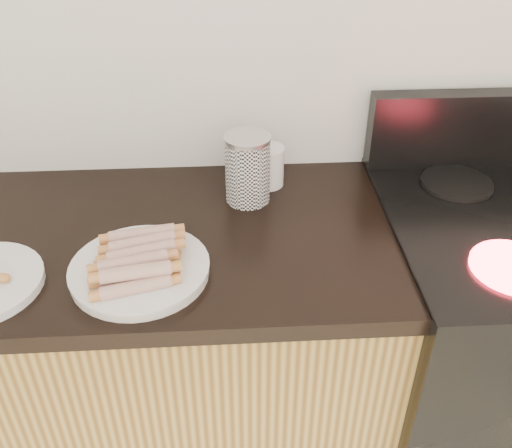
{
  "coord_description": "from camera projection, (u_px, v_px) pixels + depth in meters",
  "views": [
    {
      "loc": [
        0.03,
        0.63,
        1.66
      ],
      "look_at": [
        0.08,
        1.62,
        0.97
      ],
      "focal_mm": 40.0,
      "sensor_mm": 36.0,
      "label": 1
    }
  ],
  "objects": [
    {
      "name": "wall_back",
      "position": [
        210.0,
        15.0,
        1.33
      ],
      "size": [
        4.0,
        0.04,
        2.6
      ],
      "primitive_type": "cube",
      "color": "silver",
      "rests_on": "ground"
    },
    {
      "name": "stove",
      "position": [
        505.0,
        355.0,
        1.58
      ],
      "size": [
        0.76,
        0.65,
        0.91
      ],
      "color": "black",
      "rests_on": "floor"
    },
    {
      "name": "stove_panel",
      "position": [
        512.0,
        128.0,
        1.5
      ],
      "size": [
        0.76,
        0.06,
        0.2
      ],
      "primitive_type": "cube",
      "color": "black",
      "rests_on": "stove"
    },
    {
      "name": "burner_far_left",
      "position": [
        457.0,
        183.0,
        1.45
      ],
      "size": [
        0.18,
        0.18,
        0.01
      ],
      "primitive_type": "cylinder",
      "color": "black",
      "rests_on": "stove"
    },
    {
      "name": "main_plate",
      "position": [
        140.0,
        271.0,
        1.17
      ],
      "size": [
        0.36,
        0.36,
        0.02
      ],
      "primitive_type": "cylinder",
      "rotation": [
        0.0,
        0.0,
        -0.33
      ],
      "color": "white",
      "rests_on": "counter_slab"
    },
    {
      "name": "hotdog_pile",
      "position": [
        138.0,
        258.0,
        1.15
      ],
      "size": [
        0.14,
        0.21,
        0.05
      ],
      "rotation": [
        0.0,
        0.0,
        0.21
      ],
      "color": "maroon",
      "rests_on": "main_plate"
    },
    {
      "name": "canister",
      "position": [
        248.0,
        169.0,
        1.37
      ],
      "size": [
        0.11,
        0.11,
        0.17
      ],
      "rotation": [
        0.0,
        0.0,
        -0.35
      ],
      "color": "white",
      "rests_on": "counter_slab"
    },
    {
      "name": "mug",
      "position": [
        268.0,
        166.0,
        1.45
      ],
      "size": [
        0.09,
        0.09,
        0.1
      ],
      "primitive_type": "cylinder",
      "rotation": [
        0.0,
        0.0,
        0.1
      ],
      "color": "white",
      "rests_on": "counter_slab"
    }
  ]
}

